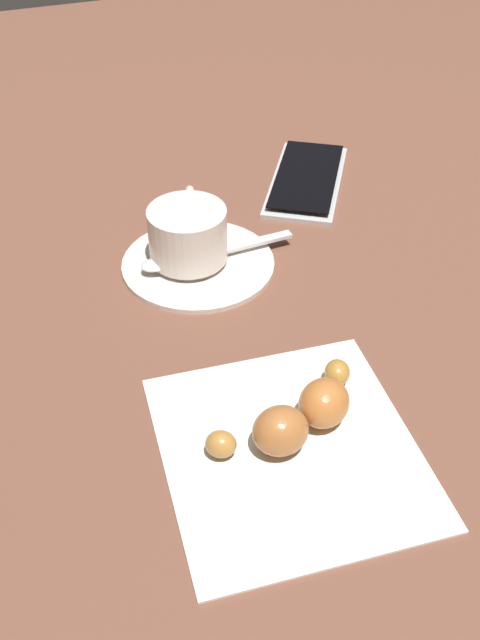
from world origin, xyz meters
TOP-DOWN VIEW (x-y plane):
  - ground_plane at (0.00, 0.00)m, footprint 1.80×1.80m
  - saucer at (-0.12, 0.01)m, footprint 0.14×0.14m
  - espresso_cup at (-0.12, 0.00)m, footprint 0.09×0.07m
  - teaspoon at (-0.12, 0.00)m, footprint 0.02×0.14m
  - sugar_packet at (-0.15, 0.01)m, footprint 0.03×0.07m
  - napkin at (0.10, 0.00)m, footprint 0.19×0.18m
  - croissant at (0.09, 0.01)m, footprint 0.07×0.13m
  - cell_phone at (-0.22, 0.16)m, footprint 0.17×0.14m

SIDE VIEW (x-z plane):
  - ground_plane at x=0.00m, z-range 0.00..0.00m
  - napkin at x=0.10m, z-range 0.00..0.00m
  - saucer at x=-0.12m, z-range 0.00..0.01m
  - cell_phone at x=-0.22m, z-range 0.00..0.01m
  - teaspoon at x=-0.12m, z-range 0.01..0.02m
  - sugar_packet at x=-0.15m, z-range 0.01..0.02m
  - croissant at x=0.09m, z-range 0.00..0.04m
  - espresso_cup at x=-0.12m, z-range 0.01..0.06m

